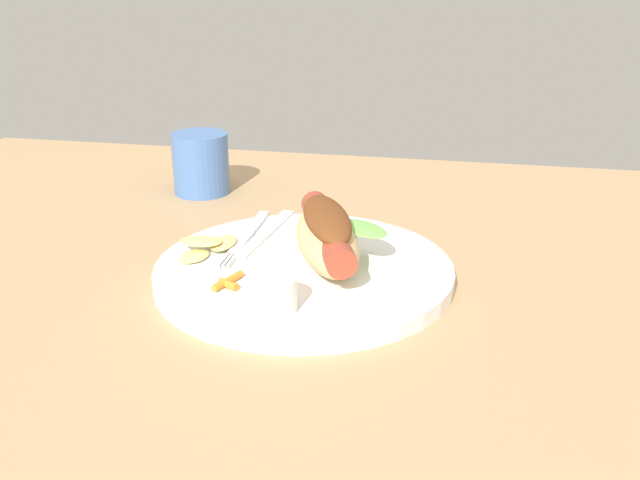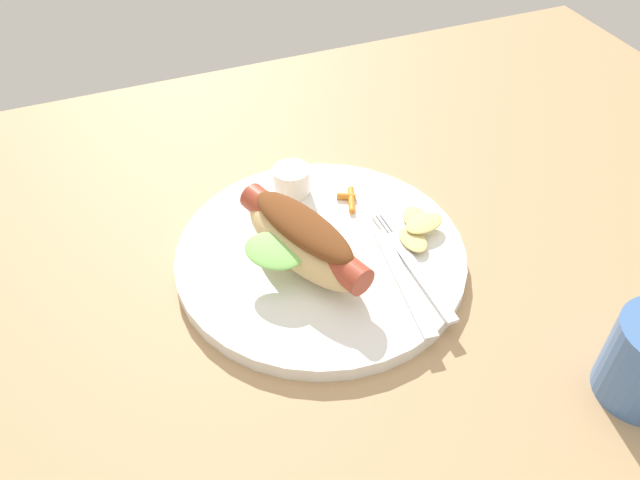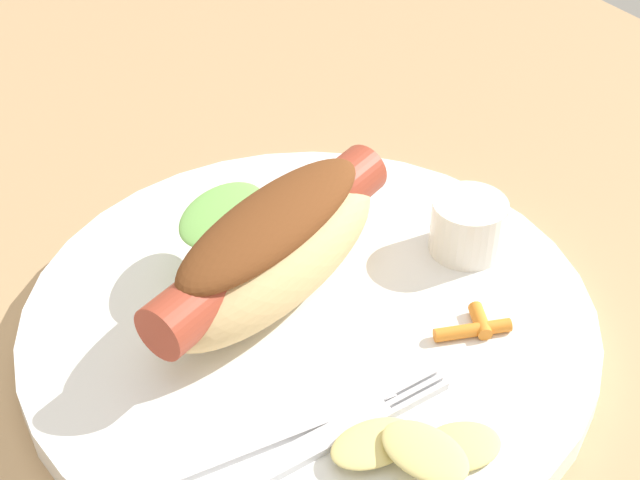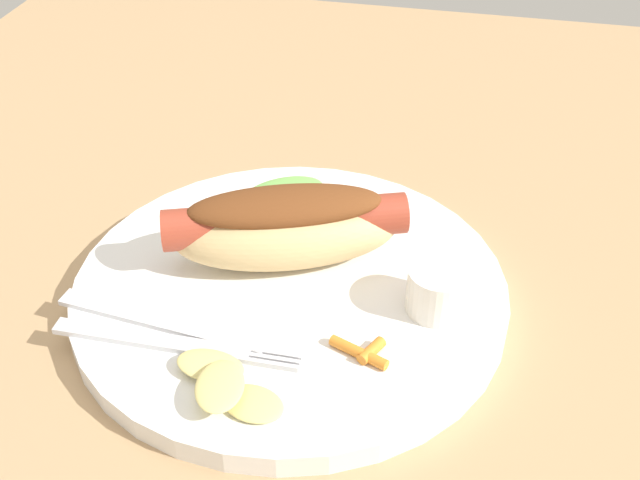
% 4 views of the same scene
% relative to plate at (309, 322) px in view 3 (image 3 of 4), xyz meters
% --- Properties ---
extents(ground_plane, '(1.20, 0.90, 0.02)m').
position_rel_plate_xyz_m(ground_plane, '(0.04, -0.02, -0.02)').
color(ground_plane, tan).
extents(plate, '(0.30, 0.30, 0.02)m').
position_rel_plate_xyz_m(plate, '(0.00, 0.00, 0.00)').
color(plate, white).
rests_on(plate, ground_plane).
extents(hot_dog, '(0.12, 0.17, 0.06)m').
position_rel_plate_xyz_m(hot_dog, '(-0.02, -0.01, 0.04)').
color(hot_dog, '#DBB77A').
rests_on(hot_dog, plate).
extents(sauce_ramekin, '(0.04, 0.04, 0.03)m').
position_rel_plate_xyz_m(sauce_ramekin, '(0.01, 0.10, 0.02)').
color(sauce_ramekin, white).
rests_on(sauce_ramekin, plate).
extents(fork, '(0.01, 0.16, 0.00)m').
position_rel_plate_xyz_m(fork, '(0.08, -0.06, 0.01)').
color(fork, silver).
rests_on(fork, plate).
extents(knife, '(0.03, 0.15, 0.00)m').
position_rel_plate_xyz_m(knife, '(0.06, -0.07, 0.01)').
color(knife, silver).
rests_on(knife, plate).
extents(chips_pile, '(0.06, 0.08, 0.01)m').
position_rel_plate_xyz_m(chips_pile, '(0.11, -0.01, 0.01)').
color(chips_pile, '#DFCD78').
rests_on(chips_pile, plate).
extents(carrot_garnish, '(0.02, 0.04, 0.01)m').
position_rel_plate_xyz_m(carrot_garnish, '(0.06, 0.06, 0.01)').
color(carrot_garnish, orange).
rests_on(carrot_garnish, plate).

